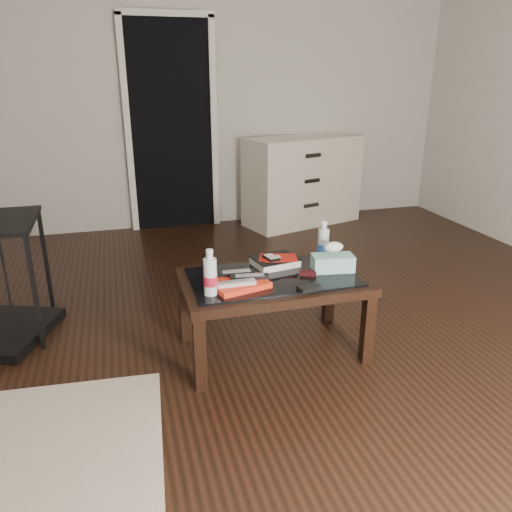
{
  "coord_description": "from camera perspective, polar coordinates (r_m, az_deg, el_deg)",
  "views": [
    {
      "loc": [
        -0.97,
        -2.6,
        1.51
      ],
      "look_at": [
        -0.26,
        -0.09,
        0.55
      ],
      "focal_mm": 35.0,
      "sensor_mm": 36.0,
      "label": 1
    }
  ],
  "objects": [
    {
      "name": "ground",
      "position": [
        3.16,
        4.16,
        -8.39
      ],
      "size": [
        5.0,
        5.0,
        0.0
      ],
      "primitive_type": "plane",
      "color": "black",
      "rests_on": "ground"
    },
    {
      "name": "coffee_table",
      "position": [
        2.76,
        1.93,
        -3.54
      ],
      "size": [
        1.0,
        0.6,
        0.46
      ],
      "color": "black",
      "rests_on": "ground"
    },
    {
      "name": "doorway",
      "position": [
        5.12,
        -9.65,
        14.5
      ],
      "size": [
        0.9,
        0.08,
        2.07
      ],
      "color": "black",
      "rests_on": "ground"
    },
    {
      "name": "ipod",
      "position": [
        2.84,
        1.73,
        -0.16
      ],
      "size": [
        0.08,
        0.12,
        0.02
      ],
      "primitive_type": "cube",
      "rotation": [
        0.0,
        0.0,
        0.21
      ],
      "color": "black",
      "rests_on": "dvd_mailers"
    },
    {
      "name": "water_bottle_left",
      "position": [
        2.48,
        -5.26,
        -1.87
      ],
      "size": [
        0.08,
        0.08,
        0.24
      ],
      "primitive_type": "cylinder",
      "rotation": [
        0.0,
        0.0,
        0.26
      ],
      "color": "white",
      "rests_on": "coffee_table"
    },
    {
      "name": "textbook",
      "position": [
        2.88,
        2.17,
        -0.6
      ],
      "size": [
        0.28,
        0.24,
        0.05
      ],
      "primitive_type": "cube",
      "rotation": [
        0.0,
        0.0,
        0.18
      ],
      "color": "black",
      "rests_on": "coffee_table"
    },
    {
      "name": "dvd_mailers",
      "position": [
        2.87,
        2.28,
        -0.14
      ],
      "size": [
        0.22,
        0.19,
        0.01
      ],
      "primitive_type": "cube",
      "rotation": [
        0.0,
        0.0,
        -0.34
      ],
      "color": "#AB160B",
      "rests_on": "textbook"
    },
    {
      "name": "remote_black_back",
      "position": [
        2.67,
        -2.24,
        -1.91
      ],
      "size": [
        0.2,
        0.06,
        0.02
      ],
      "primitive_type": "cube",
      "rotation": [
        0.0,
        0.0,
        -0.06
      ],
      "color": "black",
      "rests_on": "magazines"
    },
    {
      "name": "flip_phone",
      "position": [
        2.76,
        5.99,
        -1.95
      ],
      "size": [
        0.1,
        0.08,
        0.02
      ],
      "primitive_type": "cube",
      "rotation": [
        0.0,
        0.0,
        -0.47
      ],
      "color": "black",
      "rests_on": "coffee_table"
    },
    {
      "name": "water_bottle_right",
      "position": [
        2.96,
        7.71,
        1.75
      ],
      "size": [
        0.07,
        0.07,
        0.24
      ],
      "primitive_type": "cylinder",
      "rotation": [
        0.0,
        0.0,
        0.0
      ],
      "color": "silver",
      "rests_on": "coffee_table"
    },
    {
      "name": "remote_black_front",
      "position": [
        2.62,
        -0.74,
        -2.36
      ],
      "size": [
        0.2,
        0.08,
        0.02
      ],
      "primitive_type": "cube",
      "rotation": [
        0.0,
        0.0,
        -0.13
      ],
      "color": "black",
      "rests_on": "magazines"
    },
    {
      "name": "dresser",
      "position": [
        5.28,
        5.31,
        8.57
      ],
      "size": [
        1.29,
        0.82,
        0.9
      ],
      "rotation": [
        0.0,
        0.0,
        0.29
      ],
      "color": "beige",
      "rests_on": "ground"
    },
    {
      "name": "wallet",
      "position": [
        2.58,
        6.17,
        -3.64
      ],
      "size": [
        0.13,
        0.09,
        0.02
      ],
      "primitive_type": "cube",
      "rotation": [
        0.0,
        0.0,
        0.15
      ],
      "color": "black",
      "rests_on": "coffee_table"
    },
    {
      "name": "tissue_box",
      "position": [
        2.83,
        8.75,
        -0.78
      ],
      "size": [
        0.25,
        0.15,
        0.09
      ],
      "primitive_type": "cube",
      "rotation": [
        0.0,
        0.0,
        -0.16
      ],
      "color": "teal",
      "rests_on": "coffee_table"
    },
    {
      "name": "magazines",
      "position": [
        2.6,
        -1.93,
        -3.17
      ],
      "size": [
        0.32,
        0.27,
        0.03
      ],
      "primitive_type": "cube",
      "rotation": [
        0.0,
        0.0,
        0.24
      ],
      "color": "red",
      "rests_on": "coffee_table"
    },
    {
      "name": "remote_silver",
      "position": [
        2.54,
        -2.27,
        -3.09
      ],
      "size": [
        0.2,
        0.05,
        0.02
      ],
      "primitive_type": "cube",
      "rotation": [
        0.0,
        0.0,
        -0.0
      ],
      "color": "#B9B9BE",
      "rests_on": "magazines"
    },
    {
      "name": "room_shell",
      "position": [
        2.78,
        5.07,
        22.43
      ],
      "size": [
        5.0,
        5.0,
        5.0
      ],
      "color": "#BCB8AE",
      "rests_on": "ground"
    }
  ]
}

